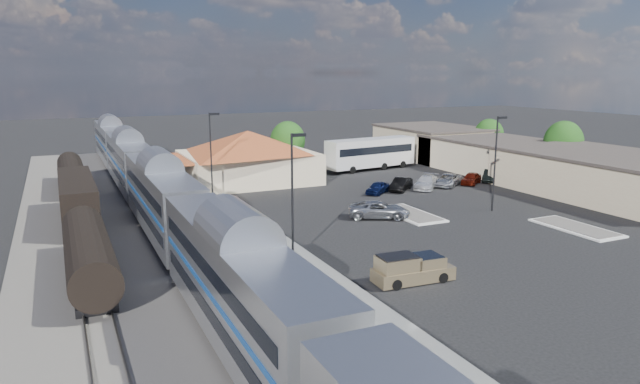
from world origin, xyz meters
name	(u,v)px	position (x,y,z in m)	size (l,w,h in m)	color
ground	(384,225)	(0.00, 0.00, 0.00)	(280.00, 280.00, 0.00)	black
railbed	(120,229)	(-21.00, 8.00, 0.06)	(16.00, 100.00, 0.12)	#4C4944
platform	(230,222)	(-12.00, 6.00, 0.09)	(5.50, 92.00, 0.18)	gray
passenger_train	(162,201)	(-18.00, 4.54, 2.87)	(3.00, 104.00, 5.55)	silver
freight_cars	(78,202)	(-24.00, 11.69, 1.93)	(2.80, 46.00, 4.00)	black
station_depot	(248,156)	(-4.56, 24.00, 3.13)	(18.35, 12.24, 6.20)	beige
buildings_east	(514,157)	(28.00, 14.28, 2.27)	(14.40, 51.40, 4.80)	#C6B28C
traffic_island_south	(410,214)	(4.00, 2.00, 0.10)	(3.30, 7.50, 0.21)	silver
traffic_island_north	(576,228)	(14.00, -8.00, 0.10)	(3.30, 7.50, 0.21)	silver
lamp_plat_s	(293,187)	(-10.90, -6.00, 5.34)	(1.08, 0.25, 9.00)	black
lamp_plat_n	(212,149)	(-10.90, 16.00, 5.34)	(1.08, 0.25, 9.00)	black
lamp_lot	(496,155)	(12.10, 0.00, 5.34)	(1.08, 0.25, 9.00)	black
tree_east_b	(563,142)	(34.00, 12.00, 4.22)	(4.94, 4.94, 6.96)	#382314
tree_east_c	(489,135)	(34.00, 26.00, 3.76)	(4.41, 4.41, 6.21)	#382314
tree_depot	(288,140)	(3.00, 30.00, 4.02)	(4.71, 4.71, 6.63)	#382314
pickup_truck	(413,269)	(-5.55, -12.66, 0.84)	(5.24, 2.18, 1.78)	#9C8760
suv	(379,210)	(0.80, 2.19, 0.77)	(2.57, 5.56, 1.55)	#A2A5AA
coach_bus	(371,152)	(13.30, 25.58, 2.44)	(13.45, 4.61, 4.23)	white
person_a	(279,247)	(-11.75, -5.33, 1.00)	(0.60, 0.39, 1.64)	#B7DF45
person_b	(266,236)	(-11.69, -2.43, 1.07)	(0.87, 0.68, 1.78)	white
parked_car_a	(378,188)	(6.13, 11.50, 0.65)	(1.54, 3.83, 1.31)	#0D1742
parked_car_b	(401,184)	(9.33, 11.80, 0.72)	(1.53, 4.40, 1.45)	black
parked_car_c	(426,182)	(12.53, 11.50, 0.74)	(2.07, 5.09, 1.48)	white
parked_car_d	(448,180)	(15.73, 11.80, 0.70)	(2.32, 5.03, 1.40)	#989AA0
parked_car_e	(471,178)	(18.93, 11.50, 0.70)	(1.65, 4.11, 1.40)	maroon
parked_car_f	(491,176)	(22.13, 11.80, 0.73)	(1.54, 4.41, 1.45)	black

